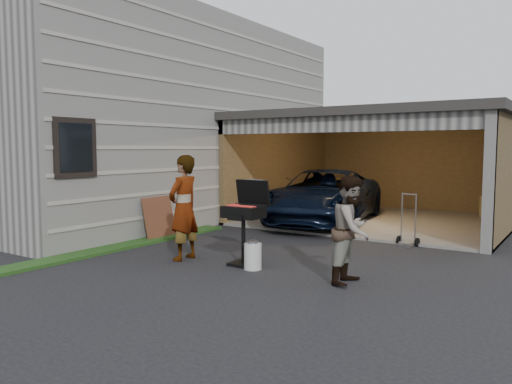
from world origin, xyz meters
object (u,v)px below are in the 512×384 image
Objects in this scene: minivan at (324,198)px; man at (352,230)px; woman at (184,208)px; bbq_grill at (245,215)px; plywood_panel at (159,218)px; propane_tank at (253,256)px; hand_truck at (407,236)px.

man is (2.91, -5.02, 0.11)m from minivan.
woman is 1.29× the size of bbq_grill.
woman reaches higher than plywood_panel.
minivan reaches higher than propane_tank.
minivan is at bearing 100.78° from bbq_grill.
man is 5.05m from plywood_panel.
minivan is 3.09× the size of man.
hand_truck is at bearing -43.26° from minivan.
woman is at bearing -102.93° from minivan.
plywood_panel is (-2.97, 0.96, -0.40)m from bbq_grill.
propane_tank is 0.40× the size of hand_truck.
bbq_grill reaches higher than hand_truck.
hand_truck is (-0.19, 3.29, -0.59)m from man.
minivan is 3.40× the size of bbq_grill.
bbq_grill is (0.94, -4.96, 0.18)m from minivan.
woman is at bearing -119.90° from hand_truck.
man is at bearing 4.40° from propane_tank.
man reaches higher than hand_truck.
hand_truck is at bearing 1.53° from man.
bbq_grill is (-1.97, 0.06, 0.07)m from man.
bbq_grill is (1.13, 0.27, -0.07)m from woman.
propane_tank is at bearing -32.16° from bbq_grill.
propane_tank is (0.29, -0.18, -0.64)m from bbq_grill.
man is at bearing -11.58° from plywood_panel.
bbq_grill reaches higher than minivan.
bbq_grill is at bearing 101.31° from woman.
minivan is 5.32m from propane_tank.
woman is at bearing -33.79° from plywood_panel.
woman is 2.26m from plywood_panel.
bbq_grill is at bearing -109.05° from hand_truck.
bbq_grill is at bearing 147.84° from propane_tank.
minivan is 5.06m from bbq_grill.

